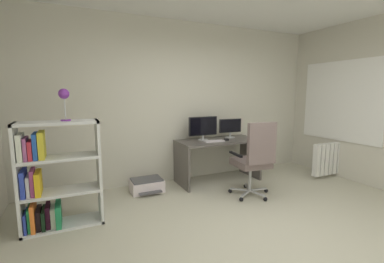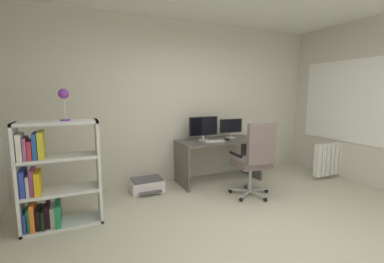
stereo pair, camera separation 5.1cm
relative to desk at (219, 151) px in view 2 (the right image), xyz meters
name	(u,v)px [view 2 (the right image)]	position (x,y,z in m)	size (l,w,h in m)	color
ground_plane	(266,242)	(-0.52, -1.91, -0.56)	(5.39, 4.61, 0.02)	#BCB9A2
wall_back	(182,102)	(-0.52, 0.44, 0.85)	(5.39, 0.10, 2.78)	beige
window_pane	(343,101)	(2.17, -0.69, 0.86)	(0.01, 1.48, 1.37)	white
window_frame	(342,101)	(2.16, -0.69, 0.86)	(0.02, 1.56, 1.45)	white
desk	(219,151)	(0.00, 0.00, 0.00)	(1.45, 0.66, 0.74)	#56504C
monitor_main	(203,127)	(-0.25, 0.10, 0.43)	(0.54, 0.18, 0.41)	#B2B5B7
monitor_secondary	(231,127)	(0.31, 0.10, 0.40)	(0.43, 0.18, 0.34)	#B2B5B7
keyboard	(215,141)	(-0.16, -0.13, 0.21)	(0.34, 0.13, 0.02)	silver
computer_mouse	(227,139)	(0.09, -0.11, 0.22)	(0.06, 0.10, 0.03)	black
office_chair	(255,157)	(0.09, -0.90, 0.08)	(0.62, 0.64, 1.15)	#B7BABC
bookshelf	(50,179)	(-2.59, -0.64, 0.03)	(0.87, 0.35, 1.24)	silver
desk_lamp	(64,97)	(-2.39, -0.64, 0.97)	(0.12, 0.12, 0.36)	purple
printer	(147,185)	(-1.30, 0.03, -0.44)	(0.50, 0.45, 0.21)	silver
radiator	(335,159)	(2.08, -0.69, -0.19)	(0.96, 0.10, 0.59)	white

